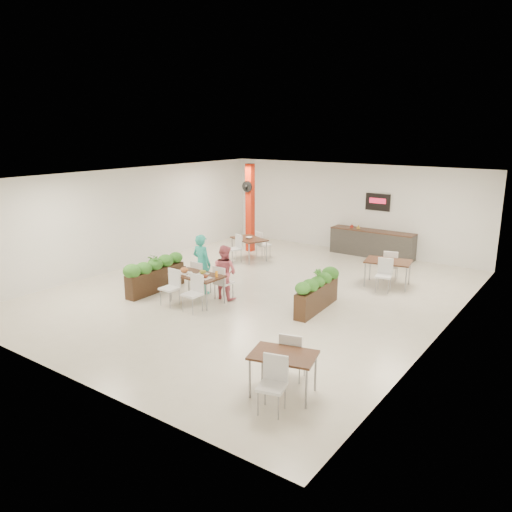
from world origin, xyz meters
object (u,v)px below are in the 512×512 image
(main_table, at_px, (197,279))
(red_column, at_px, (250,207))
(diner_woman, at_px, (225,272))
(side_table_a, at_px, (249,242))
(side_table_c, at_px, (283,361))
(diner_man, at_px, (202,264))
(service_counter, at_px, (372,243))
(planter_left, at_px, (155,273))
(planter_right, at_px, (317,290))
(side_table_b, at_px, (388,264))

(main_table, bearing_deg, red_column, 112.22)
(diner_woman, distance_m, side_table_a, 4.12)
(red_column, height_order, side_table_c, red_column)
(diner_woman, bearing_deg, diner_man, 1.30)
(red_column, relative_size, side_table_a, 1.93)
(diner_woman, bearing_deg, service_counter, -100.74)
(diner_woman, bearing_deg, planter_left, 19.78)
(main_table, height_order, diner_man, diner_man)
(red_column, relative_size, diner_man, 1.94)
(planter_right, relative_size, side_table_c, 1.21)
(side_table_c, bearing_deg, side_table_a, 114.99)
(diner_woman, xyz_separation_m, side_table_b, (3.13, 3.58, -0.10))
(planter_right, relative_size, side_table_a, 1.22)
(service_counter, bearing_deg, side_table_b, -59.97)
(diner_woman, distance_m, planter_right, 2.52)
(side_table_a, bearing_deg, red_column, 145.92)
(red_column, distance_m, side_table_c, 10.39)
(side_table_a, xyz_separation_m, side_table_c, (5.83, -6.97, -0.02))
(side_table_a, bearing_deg, diner_man, -52.26)
(red_column, bearing_deg, planter_left, -83.10)
(red_column, bearing_deg, planter_right, -38.85)
(diner_woman, bearing_deg, planter_right, -163.52)
(diner_man, relative_size, side_table_b, 0.99)
(main_table, distance_m, diner_woman, 0.78)
(planter_left, bearing_deg, main_table, -0.11)
(side_table_c, bearing_deg, diner_man, 130.23)
(planter_left, xyz_separation_m, planter_right, (4.37, 1.31, -0.02))
(red_column, bearing_deg, side_table_c, -50.75)
(red_column, xyz_separation_m, planter_left, (0.65, -5.35, -1.12))
(main_table, distance_m, planter_left, 1.54)
(side_table_c, bearing_deg, planter_left, 140.85)
(main_table, xyz_separation_m, diner_man, (-0.39, 0.65, 0.19))
(main_table, distance_m, side_table_a, 4.56)
(diner_man, height_order, diner_woman, diner_man)
(main_table, height_order, planter_right, planter_right)
(diner_man, bearing_deg, planter_right, -167.17)
(service_counter, height_order, side_table_b, service_counter)
(service_counter, xyz_separation_m, side_table_c, (2.54, -9.87, 0.12))
(red_column, relative_size, planter_right, 1.58)
(planter_left, relative_size, side_table_c, 1.23)
(main_table, bearing_deg, side_table_b, 50.11)
(service_counter, xyz_separation_m, side_table_b, (1.73, -2.99, 0.14))
(diner_man, relative_size, side_table_a, 0.99)
(main_table, relative_size, planter_left, 0.80)
(red_column, xyz_separation_m, side_table_c, (6.54, -8.01, -1.03))
(service_counter, bearing_deg, diner_woman, -102.04)
(side_table_c, bearing_deg, diner_woman, 125.13)
(planter_left, distance_m, side_table_b, 6.61)
(planter_left, relative_size, planter_right, 1.02)
(red_column, height_order, service_counter, red_column)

